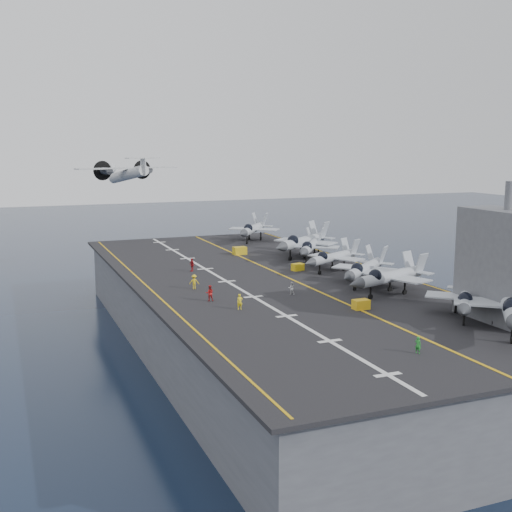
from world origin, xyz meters
name	(u,v)px	position (x,y,z in m)	size (l,w,h in m)	color
ground	(266,348)	(0.00, 0.00, 0.00)	(500.00, 500.00, 0.00)	#142135
hull	(266,315)	(0.00, 0.00, 5.00)	(36.00, 90.00, 10.00)	#56595E
flight_deck	(266,280)	(0.00, 0.00, 10.20)	(38.00, 92.00, 0.40)	black
foul_line	(286,277)	(3.00, 0.00, 10.42)	(0.35, 90.00, 0.02)	gold
landing_centerline	(227,281)	(-6.00, 0.00, 10.42)	(0.50, 90.00, 0.02)	silver
deck_edge_port	(149,288)	(-17.00, 0.00, 10.42)	(0.25, 90.00, 0.02)	gold
deck_edge_stbd	(377,269)	(18.50, 0.00, 10.42)	(0.25, 90.00, 0.02)	gold
island_superstructure	(505,252)	(15.00, -30.00, 17.90)	(5.00, 10.00, 15.00)	#56595E
fighter_jet_0	(510,303)	(12.78, -33.49, 13.26)	(18.92, 19.72, 5.72)	#A3A9B3
fighter_jet_1	(466,296)	(12.29, -27.51, 12.68)	(15.31, 15.64, 4.57)	#8F959F
fighter_jet_2	(391,276)	(10.72, -15.16, 12.83)	(16.28, 13.36, 4.87)	gray
fighter_jet_3	(365,268)	(10.62, -9.07, 12.77)	(16.33, 15.71, 4.74)	gray
fighter_jet_4	(333,256)	(11.52, 1.32, 12.62)	(15.30, 13.48, 4.45)	#959DA4
fighter_jet_5	(310,246)	(12.45, 10.95, 12.81)	(15.68, 16.69, 4.83)	#8F969C
fighter_jet_6	(303,241)	(12.96, 14.63, 13.16)	(19.09, 17.81, 5.52)	#A2A9B1
fighter_jet_8	(253,228)	(11.72, 34.80, 12.96)	(16.78, 17.69, 5.12)	#9FA5AE
tow_cart_a	(361,304)	(3.30, -20.35, 10.96)	(1.90, 1.27, 1.12)	gold
tow_cart_b	(298,267)	(6.70, 3.65, 10.93)	(1.98, 1.52, 1.06)	gold
tow_cart_c	(240,251)	(3.64, 20.66, 11.07)	(2.30, 1.55, 1.34)	gold
crew_1	(240,302)	(-9.76, -15.24, 11.32)	(1.15, 0.82, 1.83)	yellow
crew_2	(210,293)	(-11.71, -9.99, 11.38)	(1.34, 1.07, 1.96)	#B21919
crew_3	(194,282)	(-11.57, -2.86, 11.37)	(1.35, 1.10, 1.94)	yellow
crew_4	(192,265)	(-8.39, 9.08, 11.40)	(1.10, 1.37, 2.00)	#A51318
crew_6	(418,345)	(-0.30, -36.22, 11.19)	(1.03, 1.14, 1.59)	#208B2A
crew_7	(291,288)	(-0.97, -10.49, 11.20)	(1.14, 0.97, 1.61)	silver
transport_plane	(128,174)	(-8.66, 56.14, 23.09)	(26.46, 21.41, 5.45)	#B8BBBD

